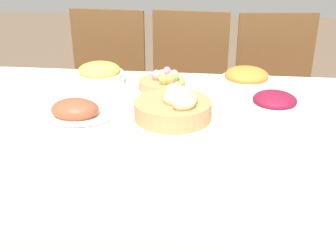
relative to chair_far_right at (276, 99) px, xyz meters
The scene contains 16 objects.
dining_table 1.04m from the chair_far_right, 117.51° to the right, with size 1.73×1.13×0.75m.
chair_far_right is the anchor object (origin of this frame).
chair_far_center 0.49m from the chair_far_right, behind, with size 0.45×0.45×0.95m.
chair_far_left 0.95m from the chair_far_right, behind, with size 0.45×0.45×0.95m.
bread_basket 1.02m from the chair_far_right, 118.93° to the right, with size 0.26×0.26×0.12m.
egg_basket 0.83m from the chair_far_right, 134.44° to the right, with size 0.19×0.19×0.08m.
ham_platter 1.23m from the chair_far_right, 132.56° to the right, with size 0.25×0.18×0.07m.
beet_salad_bowl 0.87m from the chair_far_right, 99.43° to the right, with size 0.17×0.17×0.09m.
carrot_bowl 0.69m from the chair_far_right, 110.33° to the right, with size 0.20×0.20×0.11m.
pineapple_bowl 1.02m from the chair_far_right, 146.77° to the right, with size 0.20×0.20×0.09m.
dinner_plate 1.39m from the chair_far_right, 108.58° to the right, with size 0.25×0.25×0.01m.
fork 1.45m from the chair_far_right, 114.25° to the right, with size 0.02×0.19×0.00m.
knife 1.35m from the chair_far_right, 102.52° to the right, with size 0.02×0.19×0.00m.
spoon 1.35m from the chair_far_right, 101.25° to the right, with size 0.02×0.19×0.00m.
drinking_cup 1.20m from the chair_far_right, 99.68° to the right, with size 0.07×0.07×0.08m.
butter_dish 1.30m from the chair_far_right, 121.80° to the right, with size 0.11×0.07×0.03m.
Camera 1 is at (0.13, -1.25, 1.35)m, focal length 45.00 mm.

